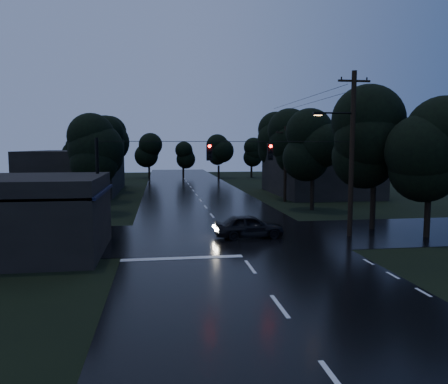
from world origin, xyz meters
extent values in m
plane|color=black|center=(0.00, 0.00, 0.00)|extent=(160.00, 160.00, 0.00)
cube|color=black|center=(0.00, 30.00, 0.00)|extent=(12.00, 120.00, 0.02)
cube|color=black|center=(0.00, 12.00, 0.00)|extent=(60.00, 9.00, 0.02)
cube|color=black|center=(-10.00, 9.00, 3.20)|extent=(6.00, 7.00, 0.12)
cube|color=black|center=(-7.00, 9.00, 3.20)|extent=(0.30, 7.00, 0.15)
cylinder|color=black|center=(-7.20, 6.00, 1.50)|extent=(0.10, 0.10, 3.00)
cylinder|color=black|center=(-7.20, 12.00, 1.50)|extent=(0.10, 0.10, 3.00)
cube|color=#FAE064|center=(-7.05, 7.50, 2.50)|extent=(0.06, 1.60, 0.50)
cube|color=#FAE064|center=(-7.05, 10.20, 2.50)|extent=(0.06, 1.20, 0.50)
cube|color=black|center=(14.00, 34.00, 2.20)|extent=(10.00, 14.00, 4.40)
cube|color=black|center=(-14.00, 40.00, 2.50)|extent=(10.00, 16.00, 5.00)
cylinder|color=black|center=(7.50, 11.00, 5.00)|extent=(0.30, 0.30, 10.00)
cube|color=black|center=(7.50, 11.00, 9.40)|extent=(2.00, 0.12, 0.12)
cylinder|color=black|center=(6.40, 11.00, 7.50)|extent=(2.20, 0.10, 0.10)
cube|color=black|center=(5.30, 11.00, 7.45)|extent=(0.60, 0.25, 0.18)
cube|color=#FFB266|center=(5.30, 11.00, 7.35)|extent=(0.45, 0.18, 0.03)
cylinder|color=black|center=(8.30, 28.00, 3.75)|extent=(0.30, 0.30, 7.50)
cube|color=black|center=(8.30, 28.00, 6.90)|extent=(2.00, 0.12, 0.12)
cylinder|color=black|center=(-7.50, 11.00, 3.00)|extent=(0.18, 0.18, 6.00)
cylinder|color=black|center=(0.00, 11.00, 5.80)|extent=(15.00, 0.03, 0.03)
cube|color=black|center=(-1.20, 11.00, 5.20)|extent=(0.32, 0.25, 1.00)
sphere|color=#FF0C07|center=(-1.20, 10.85, 5.20)|extent=(0.18, 0.18, 0.18)
cube|color=black|center=(2.40, 11.00, 5.20)|extent=(0.32, 0.25, 1.00)
sphere|color=#FF0C07|center=(2.40, 10.85, 5.20)|extent=(0.18, 0.18, 0.18)
cylinder|color=black|center=(10.00, 13.00, 1.40)|extent=(0.36, 0.36, 2.80)
sphere|color=black|center=(10.00, 13.00, 4.80)|extent=(4.48, 4.48, 4.48)
sphere|color=black|center=(10.00, 13.00, 6.00)|extent=(4.48, 4.48, 4.48)
sphere|color=black|center=(10.00, 13.00, 7.20)|extent=(4.48, 4.48, 4.48)
cylinder|color=black|center=(12.00, 10.00, 1.22)|extent=(0.36, 0.36, 2.45)
sphere|color=black|center=(12.00, 10.00, 4.20)|extent=(3.92, 3.92, 3.92)
sphere|color=black|center=(12.00, 10.00, 5.25)|extent=(3.92, 3.92, 3.92)
sphere|color=black|center=(12.00, 10.00, 6.30)|extent=(3.92, 3.92, 3.92)
cylinder|color=black|center=(-9.00, 22.00, 1.22)|extent=(0.36, 0.36, 2.45)
sphere|color=black|center=(-9.00, 22.00, 4.20)|extent=(3.92, 3.92, 3.92)
sphere|color=black|center=(-9.00, 22.00, 5.25)|extent=(3.92, 3.92, 3.92)
sphere|color=black|center=(-9.00, 22.00, 6.30)|extent=(3.92, 3.92, 3.92)
cylinder|color=black|center=(-9.60, 30.00, 1.31)|extent=(0.36, 0.36, 2.62)
sphere|color=black|center=(-9.60, 30.00, 4.50)|extent=(4.20, 4.20, 4.20)
sphere|color=black|center=(-9.60, 30.00, 5.62)|extent=(4.20, 4.20, 4.20)
sphere|color=black|center=(-9.60, 30.00, 6.75)|extent=(4.20, 4.20, 4.20)
cylinder|color=black|center=(-10.20, 40.00, 1.40)|extent=(0.36, 0.36, 2.80)
sphere|color=black|center=(-10.20, 40.00, 4.80)|extent=(4.48, 4.48, 4.48)
sphere|color=black|center=(-10.20, 40.00, 6.00)|extent=(4.48, 4.48, 4.48)
sphere|color=black|center=(-10.20, 40.00, 7.20)|extent=(4.48, 4.48, 4.48)
cylinder|color=black|center=(9.00, 22.00, 1.31)|extent=(0.36, 0.36, 2.62)
sphere|color=black|center=(9.00, 22.00, 4.50)|extent=(4.20, 4.20, 4.20)
sphere|color=black|center=(9.00, 22.00, 5.62)|extent=(4.20, 4.20, 4.20)
sphere|color=black|center=(9.00, 22.00, 6.75)|extent=(4.20, 4.20, 4.20)
cylinder|color=black|center=(9.60, 30.00, 1.40)|extent=(0.36, 0.36, 2.80)
sphere|color=black|center=(9.60, 30.00, 4.80)|extent=(4.48, 4.48, 4.48)
sphere|color=black|center=(9.60, 30.00, 6.00)|extent=(4.48, 4.48, 4.48)
sphere|color=black|center=(9.60, 30.00, 7.20)|extent=(4.48, 4.48, 4.48)
cylinder|color=black|center=(10.20, 40.00, 1.49)|extent=(0.36, 0.36, 2.97)
sphere|color=black|center=(10.20, 40.00, 5.10)|extent=(4.76, 4.76, 4.76)
sphere|color=black|center=(10.20, 40.00, 6.38)|extent=(4.76, 4.76, 4.76)
sphere|color=black|center=(10.20, 40.00, 7.65)|extent=(4.76, 4.76, 4.76)
imported|color=black|center=(1.26, 11.43, 0.71)|extent=(4.27, 1.91, 1.43)
camera|label=1|loc=(-4.00, -14.13, 5.52)|focal=35.00mm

